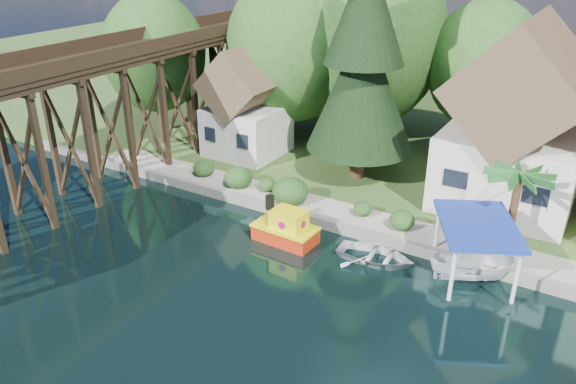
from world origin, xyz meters
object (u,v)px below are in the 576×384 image
conifer (364,54)px  palm_tree (519,178)px  trestle_bridge (93,111)px  shed (246,109)px  tugboat (286,229)px  house_left (516,128)px  boat_canopy (473,256)px  boat_white_a (375,254)px

conifer → palm_tree: size_ratio=3.60×
trestle_bridge → conifer: size_ratio=2.62×
shed → tugboat: shed is taller
house_left → shed: (-18.00, -1.50, -1.31)m
trestle_bridge → house_left: 25.42m
palm_tree → tugboat: size_ratio=1.32×
trestle_bridge → conifer: 17.08m
house_left → boat_canopy: size_ratio=1.86×
house_left → boat_canopy: house_left is taller
conifer → boat_canopy: conifer is taller
palm_tree → boat_canopy: size_ratio=0.79×
house_left → boat_white_a: bearing=-113.5°
tugboat → trestle_bridge: bearing=-178.1°
conifer → boat_canopy: bearing=-38.6°
trestle_bridge → palm_tree: (24.42, 4.74, -0.76)m
shed → conifer: 10.00m
palm_tree → conifer: bearing=155.7°
palm_tree → tugboat: bearing=-158.1°
shed → trestle_bridge: bearing=-118.2°
tugboat → boat_canopy: boat_canopy is taller
trestle_bridge → boat_white_a: trestle_bridge is taller
palm_tree → boat_white_a: 7.92m
trestle_bridge → boat_canopy: trestle_bridge is taller
conifer → palm_tree: (10.64, -4.81, -4.02)m
boat_canopy → conifer: bearing=141.4°
boat_white_a → boat_canopy: boat_canopy is taller
house_left → palm_tree: bearing=-76.8°
house_left → boat_white_a: size_ratio=2.73×
palm_tree → boat_white_a: bearing=-147.2°
house_left → conifer: size_ratio=0.65×
tugboat → boat_canopy: (9.62, 1.41, 0.60)m
trestle_bridge → conifer: conifer is taller
tugboat → boat_canopy: bearing=8.4°
tugboat → boat_white_a: size_ratio=0.88×
conifer → boat_white_a: conifer is taller
house_left → palm_tree: house_left is taller
house_left → shed: bearing=-175.2°
house_left → shed: size_ratio=1.40×
shed → tugboat: 12.86m
conifer → boat_white_a: 12.79m
palm_tree → house_left: bearing=103.2°
conifer → boat_white_a: bearing=-59.5°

